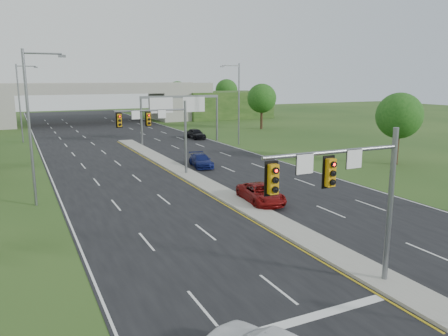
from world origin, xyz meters
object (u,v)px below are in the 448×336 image
signal_mast_far (162,126)px  car_far_c (196,134)px  signal_mast_near (352,186)px  car_far_a (261,194)px  sign_gantry (179,106)px  car_far_b (201,161)px  overpass (90,106)px

signal_mast_far → car_far_c: (12.61, 23.10, -3.94)m
signal_mast_near → signal_mast_far: (0.00, 25.00, 0.00)m
signal_mast_near → car_far_a: signal_mast_near is taller
sign_gantry → car_far_c: bearing=40.3°
car_far_c → car_far_b: bearing=-111.8°
signal_mast_far → overpass: size_ratio=0.09×
signal_mast_near → signal_mast_far: same height
sign_gantry → car_far_a: sign_gantry is taller
car_far_a → car_far_c: bearing=81.4°
signal_mast_near → signal_mast_far: 25.00m
signal_mast_far → car_far_a: signal_mast_far is taller
signal_mast_near → sign_gantry: (8.95, 44.99, 0.51)m
overpass → car_far_a: size_ratio=16.11×
signal_mast_far → car_far_b: (4.95, 2.80, -4.05)m
signal_mast_near → car_far_b: 28.53m
car_far_a → car_far_c: (8.85, 34.53, 0.08)m
sign_gantry → car_far_a: 32.17m
signal_mast_near → overpass: bearing=88.4°
sign_gantry → car_far_c: size_ratio=2.57×
car_far_a → sign_gantry: bearing=86.4°
overpass → car_far_a: (1.50, -66.50, -2.84)m
signal_mast_near → car_far_a: size_ratio=1.41×
sign_gantry → overpass: 35.75m
sign_gantry → car_far_a: size_ratio=2.33×
signal_mast_far → signal_mast_near: bearing=-90.0°
signal_mast_far → car_far_b: 6.98m
signal_mast_near → car_far_b: signal_mast_near is taller
car_far_c → car_far_a: bearing=-105.5°
signal_mast_near → car_far_a: 14.64m
car_far_a → car_far_b: bearing=91.0°
car_far_c → overpass: bearing=106.8°
overpass → car_far_c: 33.72m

